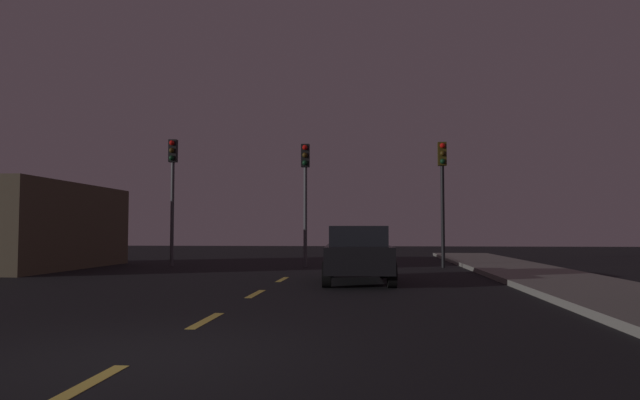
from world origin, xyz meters
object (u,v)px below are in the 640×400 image
object	(u,v)px
traffic_signal_left	(173,177)
traffic_signal_center	(305,180)
car_stopped_ahead	(358,254)
traffic_signal_right	(442,179)

from	to	relation	value
traffic_signal_left	traffic_signal_center	world-z (taller)	traffic_signal_left
traffic_signal_center	car_stopped_ahead	bearing A→B (deg)	-71.14
traffic_signal_left	traffic_signal_center	distance (m)	5.32
car_stopped_ahead	traffic_signal_center	bearing A→B (deg)	108.86
traffic_signal_center	traffic_signal_right	xyz separation A→B (m)	(5.27, 0.00, 0.00)
traffic_signal_right	traffic_signal_left	bearing A→B (deg)	180.00
traffic_signal_left	car_stopped_ahead	bearing A→B (deg)	-40.52
traffic_signal_left	traffic_signal_right	distance (m)	10.59
traffic_signal_right	car_stopped_ahead	world-z (taller)	traffic_signal_right
traffic_signal_center	traffic_signal_left	bearing A→B (deg)	179.99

